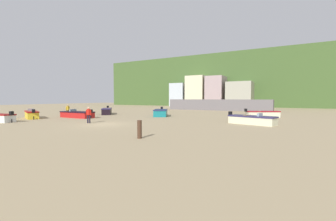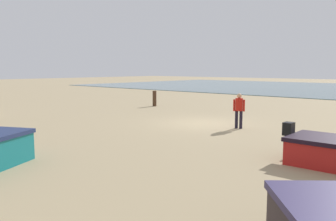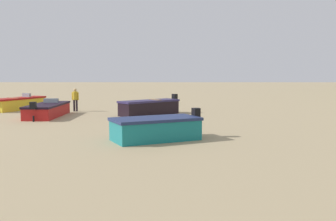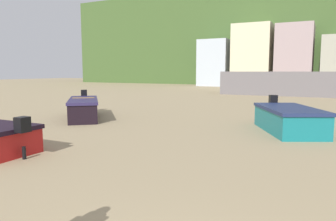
# 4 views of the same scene
# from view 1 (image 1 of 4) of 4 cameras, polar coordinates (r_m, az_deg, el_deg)

# --- Properties ---
(ground_plane) EXTENTS (160.00, 160.00, 0.00)m
(ground_plane) POSITION_cam_1_polar(r_m,az_deg,el_deg) (21.82, -16.52, -3.48)
(ground_plane) COLOR tan
(headland_hill) EXTENTS (90.00, 32.00, 16.12)m
(headland_hill) POSITION_cam_1_polar(r_m,az_deg,el_deg) (82.82, 18.32, 6.86)
(headland_hill) COLOR #3F5A2B
(headland_hill) RESTS_ON ground
(harbor_pier) EXTENTS (21.31, 2.40, 2.26)m
(harbor_pier) POSITION_cam_1_polar(r_m,az_deg,el_deg) (47.09, 12.67, 1.44)
(harbor_pier) COLOR slate
(harbor_pier) RESTS_ON ground
(townhouse_left) EXTENTS (4.60, 5.27, 7.11)m
(townhouse_left) POSITION_cam_1_polar(r_m,az_deg,el_deg) (68.79, 3.00, 4.05)
(townhouse_left) COLOR silver
(townhouse_left) RESTS_ON ground
(townhouse_centre_left) EXTENTS (5.50, 6.60, 9.11)m
(townhouse_centre_left) POSITION_cam_1_polar(r_m,az_deg,el_deg) (67.12, 7.65, 4.90)
(townhouse_centre_left) COLOR beige
(townhouse_centre_left) RESTS_ON ground
(townhouse_right) EXTENTS (4.86, 6.29, 8.78)m
(townhouse_right) POSITION_cam_1_polar(r_m,az_deg,el_deg) (65.08, 12.36, 4.77)
(townhouse_right) COLOR #A68F8F
(townhouse_right) RESTS_ON ground
(townhouse_far_right) EXTENTS (6.60, 6.34, 6.97)m
(townhouse_far_right) POSITION_cam_1_polar(r_m,az_deg,el_deg) (63.49, 18.16, 3.91)
(townhouse_far_right) COLOR #A5A28E
(townhouse_far_right) RESTS_ON ground
(boat_cream_0) EXTENTS (4.67, 2.65, 1.13)m
(boat_cream_0) POSITION_cam_1_polar(r_m,az_deg,el_deg) (22.53, 20.92, -2.28)
(boat_cream_0) COLOR beige
(boat_cream_0) RESTS_ON ground
(boat_red_1) EXTENTS (5.06, 1.67, 1.12)m
(boat_red_1) POSITION_cam_1_polar(r_m,az_deg,el_deg) (30.63, -22.47, -0.95)
(boat_red_1) COLOR #B31C1A
(boat_red_1) RESTS_ON ground
(boat_teal_2) EXTENTS (3.12, 3.96, 1.26)m
(boat_teal_2) POSITION_cam_1_polar(r_m,az_deg,el_deg) (30.51, -1.92, -0.60)
(boat_teal_2) COLOR #16747B
(boat_teal_2) RESTS_ON ground
(boat_white_3) EXTENTS (3.77, 1.78, 1.17)m
(boat_white_3) POSITION_cam_1_polar(r_m,az_deg,el_deg) (29.00, -37.52, -1.51)
(boat_white_3) COLOR silver
(boat_white_3) RESTS_ON ground
(boat_black_4) EXTENTS (3.67, 3.99, 1.27)m
(boat_black_4) POSITION_cam_1_polar(r_m,az_deg,el_deg) (35.62, -15.58, -0.16)
(boat_black_4) COLOR black
(boat_black_4) RESTS_ON ground
(boat_yellow_5) EXTENTS (4.52, 2.90, 1.22)m
(boat_yellow_5) POSITION_cam_1_polar(r_m,az_deg,el_deg) (32.22, -31.87, -0.89)
(boat_yellow_5) COLOR gold
(boat_yellow_5) RESTS_ON ground
(boat_cream_6) EXTENTS (4.26, 3.11, 1.15)m
(boat_cream_6) POSITION_cam_1_polar(r_m,az_deg,el_deg) (31.17, 23.30, -0.87)
(boat_cream_6) COLOR beige
(boat_cream_6) RESTS_ON ground
(mooring_post_near_water) EXTENTS (0.28, 0.28, 1.12)m
(mooring_post_near_water) POSITION_cam_1_polar(r_m,az_deg,el_deg) (13.73, -7.40, -4.87)
(mooring_post_near_water) COLOR #472E20
(mooring_post_near_water) RESTS_ON ground
(beach_walker_foreground) EXTENTS (0.52, 0.45, 1.62)m
(beach_walker_foreground) POSITION_cam_1_polar(r_m,az_deg,el_deg) (23.34, -19.90, -0.77)
(beach_walker_foreground) COLOR black
(beach_walker_foreground) RESTS_ON ground
(beach_walker_distant) EXTENTS (0.41, 0.54, 1.62)m
(beach_walker_distant) POSITION_cam_1_polar(r_m,az_deg,el_deg) (33.71, -24.56, 0.29)
(beach_walker_distant) COLOR black
(beach_walker_distant) RESTS_ON ground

